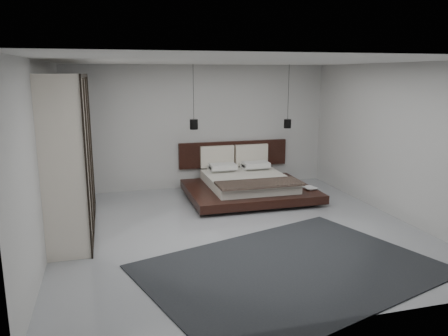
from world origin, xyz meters
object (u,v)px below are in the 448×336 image
object	(u,v)px
lattice_screen	(62,140)
wardrobe	(69,155)
rug	(291,269)
pendant_left	(194,124)
bed	(247,184)
pendant_right	(287,123)

from	to	relation	value
lattice_screen	wardrobe	world-z (taller)	wardrobe
wardrobe	rug	xyz separation A→B (m)	(2.93, -2.41, -1.29)
pendant_left	wardrobe	bearing A→B (deg)	-146.36
lattice_screen	pendant_left	world-z (taller)	pendant_left
lattice_screen	wardrobe	distance (m)	1.76
bed	pendant_right	size ratio (longest dim) A/B	1.87
pendant_left	pendant_right	world-z (taller)	same
pendant_left	rug	size ratio (longest dim) A/B	0.35
pendant_left	pendant_right	distance (m)	2.14
pendant_left	wardrobe	xyz separation A→B (m)	(-2.41, -1.60, -0.25)
pendant_left	rug	world-z (taller)	pendant_left
pendant_right	rug	xyz separation A→B (m)	(-1.63, -4.01, -1.50)
lattice_screen	pendant_right	bearing A→B (deg)	-1.68
rug	bed	bearing A→B (deg)	81.28
pendant_left	pendant_right	bearing A→B (deg)	-0.00
bed	wardrobe	xyz separation A→B (m)	(-3.48, -1.21, 1.03)
pendant_left	rug	distance (m)	4.33
wardrobe	rug	world-z (taller)	wardrobe
wardrobe	pendant_left	bearing A→B (deg)	33.64
bed	rug	distance (m)	3.67
lattice_screen	rug	size ratio (longest dim) A/B	0.68
pendant_right	rug	world-z (taller)	pendant_right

